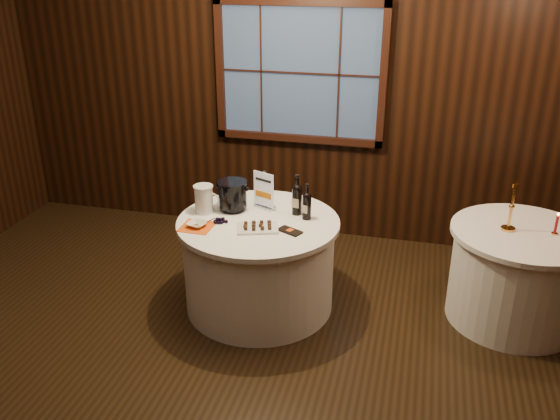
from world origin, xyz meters
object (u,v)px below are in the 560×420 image
(cracker_bowl, at_px, (197,224))
(side_table, at_px, (516,275))
(red_candle, at_px, (556,226))
(main_table, at_px, (259,263))
(ice_bucket, at_px, (233,195))
(grape_bunch, at_px, (220,221))
(port_bottle_left, at_px, (297,197))
(brass_candlestick, at_px, (511,213))
(port_bottle_right, at_px, (307,204))
(sign_stand, at_px, (265,196))
(glass_pitcher, at_px, (204,199))
(chocolate_box, at_px, (290,231))
(chocolate_plate, at_px, (257,227))

(cracker_bowl, bearing_deg, side_table, 12.36)
(side_table, bearing_deg, red_candle, -0.01)
(cracker_bowl, relative_size, red_candle, 0.80)
(red_candle, bearing_deg, main_table, -172.27)
(ice_bucket, distance_m, grape_bunch, 0.30)
(port_bottle_left, height_order, grape_bunch, port_bottle_left)
(brass_candlestick, bearing_deg, grape_bunch, -168.83)
(port_bottle_right, xyz_separation_m, red_candle, (1.85, 0.18, -0.06))
(port_bottle_left, bearing_deg, sign_stand, 178.80)
(ice_bucket, distance_m, cracker_bowl, 0.43)
(port_bottle_right, xyz_separation_m, glass_pitcher, (-0.82, -0.07, -0.01))
(ice_bucket, bearing_deg, red_candle, 3.56)
(chocolate_box, bearing_deg, red_candle, 39.51)
(port_bottle_left, bearing_deg, chocolate_plate, -114.87)
(port_bottle_left, xyz_separation_m, grape_bunch, (-0.54, -0.32, -0.12))
(grape_bunch, bearing_deg, chocolate_box, -1.44)
(sign_stand, height_order, port_bottle_right, sign_stand)
(port_bottle_right, height_order, chocolate_box, port_bottle_right)
(glass_pitcher, xyz_separation_m, brass_candlestick, (2.34, 0.25, 0.02))
(main_table, height_order, ice_bucket, ice_bucket)
(side_table, distance_m, chocolate_plate, 2.05)
(port_bottle_left, xyz_separation_m, red_candle, (1.94, 0.10, -0.07))
(main_table, xyz_separation_m, ice_bucket, (-0.26, 0.15, 0.51))
(grape_bunch, bearing_deg, main_table, 25.18)
(ice_bucket, relative_size, chocolate_box, 1.35)
(main_table, relative_size, cracker_bowl, 9.10)
(glass_pitcher, bearing_deg, red_candle, 6.35)
(main_table, xyz_separation_m, chocolate_plate, (0.04, -0.16, 0.40))
(glass_pitcher, height_order, brass_candlestick, brass_candlestick)
(side_table, relative_size, glass_pitcher, 4.74)
(port_bottle_right, bearing_deg, ice_bucket, -162.80)
(port_bottle_right, bearing_deg, grape_bunch, -138.95)
(red_candle, bearing_deg, port_bottle_right, -174.51)
(main_table, relative_size, brass_candlestick, 3.41)
(chocolate_box, xyz_separation_m, glass_pitcher, (-0.75, 0.19, 0.11))
(side_table, distance_m, grape_bunch, 2.35)
(port_bottle_right, xyz_separation_m, brass_candlestick, (1.52, 0.18, 0.01))
(cracker_bowl, bearing_deg, main_table, 28.69)
(brass_candlestick, bearing_deg, ice_bucket, -175.97)
(side_table, height_order, brass_candlestick, brass_candlestick)
(port_bottle_right, height_order, chocolate_plate, port_bottle_right)
(port_bottle_right, relative_size, chocolate_box, 1.59)
(sign_stand, relative_size, cracker_bowl, 2.29)
(chocolate_plate, height_order, brass_candlestick, brass_candlestick)
(side_table, xyz_separation_m, glass_pitcher, (-2.46, -0.25, 0.50))
(side_table, relative_size, port_bottle_right, 3.69)
(cracker_bowl, relative_size, brass_candlestick, 0.38)
(grape_bunch, xyz_separation_m, red_candle, (2.48, 0.43, 0.05))
(grape_bunch, relative_size, glass_pitcher, 0.79)
(grape_bunch, bearing_deg, side_table, 10.66)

